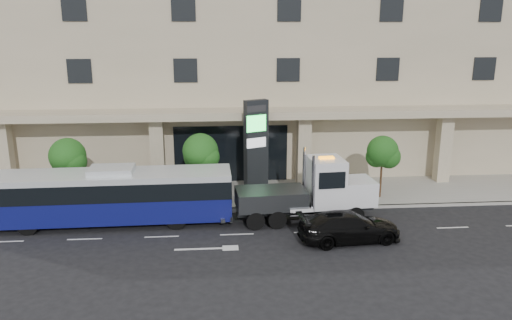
{
  "coord_description": "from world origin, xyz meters",
  "views": [
    {
      "loc": [
        -0.95,
        -26.41,
        10.6
      ],
      "look_at": [
        1.31,
        2.0,
        3.2
      ],
      "focal_mm": 35.0,
      "sensor_mm": 36.0,
      "label": 1
    }
  ],
  "objects_px": {
    "city_bus": "(113,195)",
    "tow_truck": "(312,192)",
    "black_sedan": "(349,227)",
    "signage_pylon": "(256,147)"
  },
  "relations": [
    {
      "from": "signage_pylon",
      "to": "black_sedan",
      "type": "bearing_deg",
      "value": -85.29
    },
    {
      "from": "city_bus",
      "to": "tow_truck",
      "type": "relative_size",
      "value": 1.46
    },
    {
      "from": "city_bus",
      "to": "signage_pylon",
      "type": "bearing_deg",
      "value": 25.72
    },
    {
      "from": "city_bus",
      "to": "signage_pylon",
      "type": "distance_m",
      "value": 9.5
    },
    {
      "from": "black_sedan",
      "to": "tow_truck",
      "type": "bearing_deg",
      "value": 18.59
    },
    {
      "from": "black_sedan",
      "to": "signage_pylon",
      "type": "distance_m",
      "value": 9.06
    },
    {
      "from": "black_sedan",
      "to": "signage_pylon",
      "type": "relative_size",
      "value": 0.86
    },
    {
      "from": "tow_truck",
      "to": "black_sedan",
      "type": "bearing_deg",
      "value": -69.39
    },
    {
      "from": "city_bus",
      "to": "tow_truck",
      "type": "bearing_deg",
      "value": -2.65
    },
    {
      "from": "tow_truck",
      "to": "signage_pylon",
      "type": "height_order",
      "value": "signage_pylon"
    }
  ]
}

